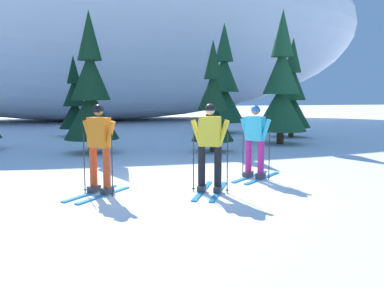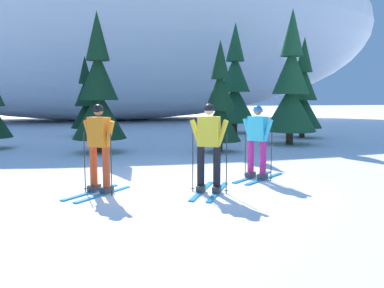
{
  "view_description": "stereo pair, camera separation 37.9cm",
  "coord_description": "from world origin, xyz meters",
  "views": [
    {
      "loc": [
        -1.95,
        -8.66,
        2.0
      ],
      "look_at": [
        0.27,
        -0.21,
        0.95
      ],
      "focal_mm": 38.87,
      "sensor_mm": 36.0,
      "label": 1
    },
    {
      "loc": [
        -1.58,
        -8.75,
        2.0
      ],
      "look_at": [
        0.27,
        -0.21,
        0.95
      ],
      "focal_mm": 38.87,
      "sensor_mm": 36.0,
      "label": 2
    }
  ],
  "objects": [
    {
      "name": "ground_plane",
      "position": [
        0.0,
        0.0,
        0.0
      ],
      "size": [
        120.0,
        120.0,
        0.0
      ],
      "primitive_type": "plane",
      "color": "white"
    },
    {
      "name": "skier_cyan_jacket",
      "position": [
        1.96,
        0.37,
        0.91
      ],
      "size": [
        1.58,
        1.43,
        1.74
      ],
      "color": "#2893CC",
      "rests_on": "ground"
    },
    {
      "name": "skier_orange_jacket",
      "position": [
        -1.66,
        -0.27,
        0.96
      ],
      "size": [
        1.37,
        1.46,
        1.8
      ],
      "color": "#2893CC",
      "rests_on": "ground"
    },
    {
      "name": "skier_yellow_jacket",
      "position": [
        0.51,
        -0.73,
        0.96
      ],
      "size": [
        1.19,
        1.77,
        1.82
      ],
      "color": "#2893CC",
      "rests_on": "ground"
    },
    {
      "name": "pine_tree_left",
      "position": [
        -2.33,
        11.89,
        1.6
      ],
      "size": [
        1.47,
        1.47,
        3.82
      ],
      "color": "#47301E",
      "rests_on": "ground"
    },
    {
      "name": "pine_tree_center_left",
      "position": [
        -1.68,
        5.87,
        2.0
      ],
      "size": [
        1.85,
        1.85,
        4.78
      ],
      "color": "#47301E",
      "rests_on": "ground"
    },
    {
      "name": "pine_tree_center",
      "position": [
        2.4,
        5.07,
        1.61
      ],
      "size": [
        1.48,
        1.48,
        3.84
      ],
      "color": "#47301E",
      "rests_on": "ground"
    },
    {
      "name": "pine_tree_center_right",
      "position": [
        5.13,
        11.83,
        2.35
      ],
      "size": [
        2.17,
        2.17,
        5.62
      ],
      "color": "#47301E",
      "rests_on": "ground"
    },
    {
      "name": "pine_tree_right",
      "position": [
        5.74,
        6.59,
        2.22
      ],
      "size": [
        2.05,
        2.05,
        5.32
      ],
      "color": "#47301E",
      "rests_on": "ground"
    },
    {
      "name": "pine_tree_far_right",
      "position": [
        7.47,
        8.93,
        1.92
      ],
      "size": [
        1.77,
        1.77,
        4.59
      ],
      "color": "#47301E",
      "rests_on": "ground"
    },
    {
      "name": "snow_ridge_background",
      "position": [
        -1.31,
        24.07,
        7.76
      ],
      "size": [
        43.88,
        19.64,
        15.53
      ],
      "primitive_type": "ellipsoid",
      "color": "white",
      "rests_on": "ground"
    }
  ]
}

